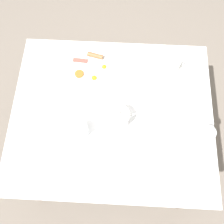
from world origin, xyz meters
The scene contains 11 objects.
ground_plane centered at (0.00, 0.00, 0.00)m, with size 8.00×8.00×0.00m, color #70665B.
table centered at (0.00, 0.00, 0.65)m, with size 0.96×1.13×0.72m.
breakfast_plate centered at (0.28, 0.14, 0.73)m, with size 0.31×0.31×0.04m.
teapot_near centered at (-0.04, -0.04, 0.77)m, with size 0.12×0.20×0.12m.
teacup_with_saucer_left centered at (0.32, -0.34, 0.75)m, with size 0.14×0.14×0.07m.
water_glass_tall centered at (-0.12, -0.50, 0.77)m, with size 0.07×0.07×0.10m.
water_glass_short centered at (-0.12, 0.16, 0.76)m, with size 0.07×0.07×0.09m.
napkin_folded centered at (-0.20, 0.39, 0.72)m, with size 0.18×0.18×0.01m.
fork_by_plate centered at (0.08, -0.34, 0.72)m, with size 0.11×0.16×0.00m.
knife_by_plate centered at (0.33, -0.14, 0.72)m, with size 0.17×0.12×0.00m.
spoon_for_tea centered at (-0.37, -0.35, 0.72)m, with size 0.17×0.02×0.00m.
Camera 1 is at (-0.54, -0.03, 2.08)m, focal length 42.00 mm.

